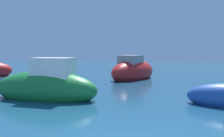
% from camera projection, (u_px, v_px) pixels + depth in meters
% --- Properties ---
extents(moored_boat_1, '(3.88, 5.24, 2.09)m').
position_uv_depth(moored_boat_1, '(133.00, 71.00, 17.80)').
color(moored_boat_1, '#B21E1E').
rests_on(moored_boat_1, ground).
extents(moored_boat_3, '(4.76, 2.22, 2.06)m').
position_uv_depth(moored_boat_3, '(46.00, 87.00, 10.37)').
color(moored_boat_3, '#197233').
rests_on(moored_boat_3, ground).
extents(moored_boat_7, '(4.16, 4.49, 1.62)m').
position_uv_depth(moored_boat_7, '(48.00, 72.00, 18.31)').
color(moored_boat_7, gold).
rests_on(moored_boat_7, ground).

